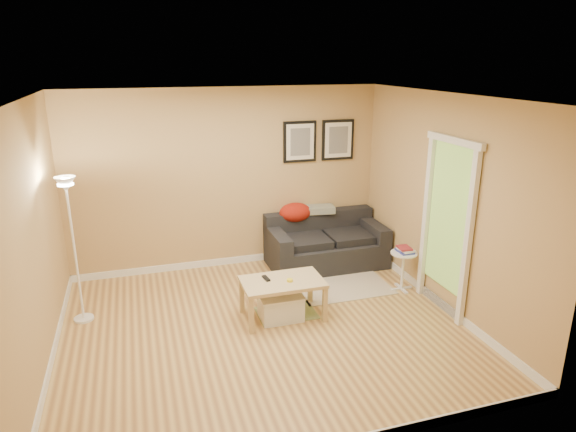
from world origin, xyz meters
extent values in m
plane|color=tan|center=(0.00, 0.00, 0.00)|extent=(4.50, 4.50, 0.00)
plane|color=white|center=(0.00, 0.00, 2.60)|extent=(4.50, 4.50, 0.00)
plane|color=tan|center=(0.00, 2.00, 1.30)|extent=(4.50, 0.00, 4.50)
plane|color=tan|center=(0.00, -2.00, 1.30)|extent=(4.50, 0.00, 4.50)
plane|color=tan|center=(-2.25, 0.00, 1.30)|extent=(0.00, 4.00, 4.00)
plane|color=tan|center=(2.25, 0.00, 1.30)|extent=(0.00, 4.00, 4.00)
cube|color=white|center=(0.00, 1.99, 0.05)|extent=(4.50, 0.02, 0.10)
cube|color=white|center=(-2.24, 0.00, 0.05)|extent=(0.02, 4.00, 0.10)
cube|color=white|center=(2.24, 0.00, 0.05)|extent=(0.02, 4.00, 0.10)
cube|color=#C5B29C|center=(1.29, 0.75, 0.01)|extent=(1.25, 0.85, 0.01)
cube|color=#668C4C|center=(0.35, 0.27, 0.01)|extent=(0.70, 0.50, 0.01)
cube|color=black|center=(0.11, 0.29, 0.49)|extent=(0.07, 0.17, 0.02)
cylinder|color=yellow|center=(0.35, 0.14, 0.49)|extent=(0.07, 0.07, 0.03)
camera|label=1|loc=(-1.26, -4.97, 2.98)|focal=31.35mm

